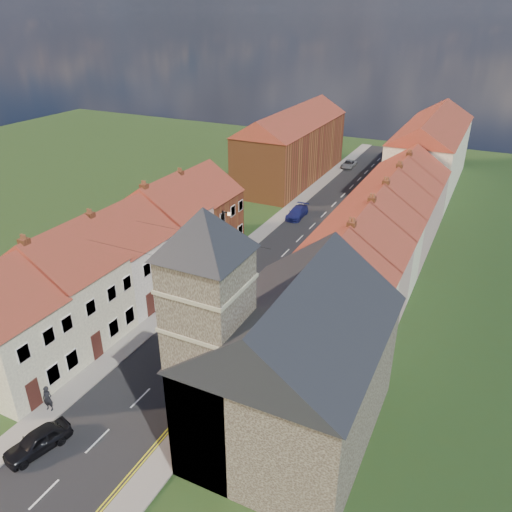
# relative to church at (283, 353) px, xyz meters

# --- Properties ---
(ground) EXTENTS (160.00, 160.00, 0.00)m
(ground) POSITION_rel_church_xyz_m (-9.36, -3.32, -5.88)
(ground) COLOR #243E1A
(ground) RESTS_ON ground
(road) EXTENTS (7.00, 90.00, 0.02)m
(road) POSITION_rel_church_xyz_m (-9.36, 26.68, -5.87)
(road) COLOR black
(road) RESTS_ON ground
(pavement_left) EXTENTS (1.80, 90.00, 0.12)m
(pavement_left) POSITION_rel_church_xyz_m (-13.76, 26.68, -5.82)
(pavement_left) COLOR gray
(pavement_left) RESTS_ON ground
(pavement_right) EXTENTS (1.80, 90.00, 0.12)m
(pavement_right) POSITION_rel_church_xyz_m (-4.96, 26.68, -5.82)
(pavement_right) COLOR gray
(pavement_right) RESTS_ON ground
(church) EXTENTS (11.25, 14.25, 15.20)m
(church) POSITION_rel_church_xyz_m (0.00, 0.00, 0.00)
(church) COLOR #332823
(church) RESTS_ON ground
(cottage_r_tudor) EXTENTS (8.30, 5.20, 9.00)m
(cottage_r_tudor) POSITION_rel_church_xyz_m (-0.09, 9.37, -1.41)
(cottage_r_tudor) COLOR white
(cottage_r_tudor) RESTS_ON ground
(cottage_r_white_near) EXTENTS (8.30, 6.00, 9.00)m
(cottage_r_white_near) POSITION_rel_church_xyz_m (-0.06, 14.77, -1.40)
(cottage_r_white_near) COLOR beige
(cottage_r_white_near) RESTS_ON ground
(cottage_r_cream_mid) EXTENTS (8.30, 5.20, 9.00)m
(cottage_r_cream_mid) POSITION_rel_church_xyz_m (-0.06, 20.17, -1.40)
(cottage_r_cream_mid) COLOR white
(cottage_r_cream_mid) RESTS_ON ground
(cottage_r_pink) EXTENTS (8.30, 6.00, 9.00)m
(cottage_r_pink) POSITION_rel_church_xyz_m (-0.06, 25.57, -1.40)
(cottage_r_pink) COLOR beige
(cottage_r_pink) RESTS_ON ground
(cottage_r_white_far) EXTENTS (8.30, 5.20, 9.00)m
(cottage_r_white_far) POSITION_rel_church_xyz_m (-0.06, 30.97, -1.40)
(cottage_r_white_far) COLOR beige
(cottage_r_white_far) RESTS_ON ground
(cottage_r_cream_far) EXTENTS (8.30, 6.00, 9.00)m
(cottage_r_cream_far) POSITION_rel_church_xyz_m (-0.06, 36.37, -1.40)
(cottage_r_cream_far) COLOR beige
(cottage_r_cream_far) RESTS_ON ground
(cottage_l_cream) EXTENTS (8.30, 6.30, 9.10)m
(cottage_l_cream) POSITION_rel_church_xyz_m (-18.66, 2.22, -1.35)
(cottage_l_cream) COLOR white
(cottage_l_cream) RESTS_ON ground
(cottage_l_white) EXTENTS (8.30, 6.90, 8.80)m
(cottage_l_white) POSITION_rel_church_xyz_m (-18.66, 8.62, -1.51)
(cottage_l_white) COLOR white
(cottage_l_white) RESTS_ON ground
(cottage_l_brick_mid) EXTENTS (8.30, 5.70, 9.10)m
(cottage_l_brick_mid) POSITION_rel_church_xyz_m (-18.66, 14.72, -1.35)
(cottage_l_brick_mid) COLOR beige
(cottage_l_brick_mid) RESTS_ON ground
(cottage_l_pink) EXTENTS (8.30, 6.30, 8.80)m
(cottage_l_pink) POSITION_rel_church_xyz_m (-18.66, 20.52, -1.51)
(cottage_l_pink) COLOR brown
(cottage_l_pink) RESTS_ON ground
(block_right_far) EXTENTS (8.30, 24.20, 10.50)m
(block_right_far) POSITION_rel_church_xyz_m (-0.06, 51.68, -0.58)
(block_right_far) COLOR white
(block_right_far) RESTS_ON ground
(block_left_far) EXTENTS (8.30, 24.20, 10.50)m
(block_left_far) POSITION_rel_church_xyz_m (-18.66, 46.68, -0.58)
(block_left_far) COLOR brown
(block_left_far) RESTS_ON ground
(lamppost) EXTENTS (0.88, 0.15, 6.00)m
(lamppost) POSITION_rel_church_xyz_m (-13.17, 16.68, -2.34)
(lamppost) COLOR black
(lamppost) RESTS_ON pavement_left
(car_near) EXTENTS (2.46, 4.05, 1.29)m
(car_near) POSITION_rel_church_xyz_m (-11.93, -7.26, -5.23)
(car_near) COLOR black
(car_near) RESTS_ON ground
(car_mid) EXTENTS (1.74, 4.37, 1.42)m
(car_mid) POSITION_rel_church_xyz_m (-12.52, 13.69, -5.17)
(car_mid) COLOR #B3B5BB
(car_mid) RESTS_ON ground
(car_far) EXTENTS (1.87, 4.39, 1.26)m
(car_far) POSITION_rel_church_xyz_m (-11.99, 32.43, -5.25)
(car_far) COLOR navy
(car_far) RESTS_ON ground
(car_distant) EXTENTS (1.86, 4.02, 1.11)m
(car_distant) POSITION_rel_church_xyz_m (-12.56, 55.82, -5.32)
(car_distant) COLOR #9B9EA2
(car_distant) RESTS_ON ground
(pedestrian_left) EXTENTS (0.72, 0.55, 1.76)m
(pedestrian_left) POSITION_rel_church_xyz_m (-13.73, -4.73, -4.88)
(pedestrian_left) COLOR black
(pedestrian_left) RESTS_ON pavement_left
(pedestrian_right) EXTENTS (1.10, 0.97, 1.88)m
(pedestrian_right) POSITION_rel_church_xyz_m (-4.26, 7.66, -4.81)
(pedestrian_right) COLOR #2B2422
(pedestrian_right) RESTS_ON pavement_right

